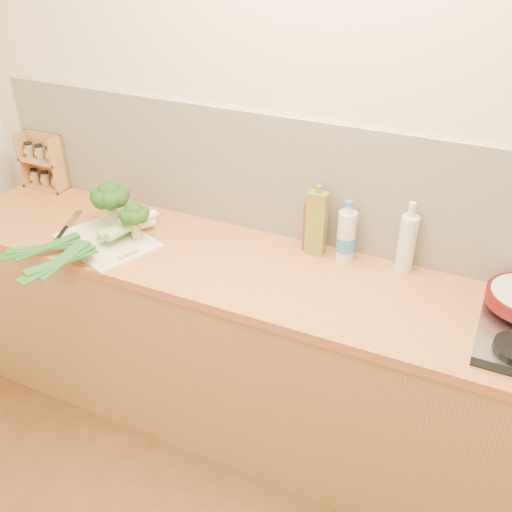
{
  "coord_description": "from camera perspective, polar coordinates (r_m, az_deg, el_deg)",
  "views": [
    {
      "loc": [
        0.69,
        -0.57,
        2.16
      ],
      "look_at": [
        -0.09,
        1.1,
        1.02
      ],
      "focal_mm": 40.0,
      "sensor_mm": 36.0,
      "label": 1
    }
  ],
  "objects": [
    {
      "name": "leek_back",
      "position": [
        2.47,
        -14.55,
        1.85
      ],
      "size": [
        0.19,
        0.69,
        0.04
      ],
      "rotation": [
        0.0,
        0.0,
        -0.19
      ],
      "color": "white",
      "rests_on": "chopping_board"
    },
    {
      "name": "oil_tin",
      "position": [
        2.36,
        6.07,
        3.29
      ],
      "size": [
        0.08,
        0.05,
        0.31
      ],
      "color": "olive",
      "rests_on": "counter"
    },
    {
      "name": "broccoli_right",
      "position": [
        2.49,
        -12.11,
        4.04
      ],
      "size": [
        0.13,
        0.14,
        0.17
      ],
      "color": "#95A862",
      "rests_on": "chopping_board"
    },
    {
      "name": "leek_front",
      "position": [
        2.57,
        -15.61,
        2.02
      ],
      "size": [
        0.43,
        0.57,
        0.04
      ],
      "rotation": [
        0.0,
        0.0,
        -0.63
      ],
      "color": "white",
      "rests_on": "chopping_board"
    },
    {
      "name": "amber_bottle",
      "position": [
        2.4,
        5.46,
        3.1
      ],
      "size": [
        0.06,
        0.06,
        0.27
      ],
      "color": "brown",
      "rests_on": "counter"
    },
    {
      "name": "broccoli_left",
      "position": [
        2.62,
        -14.42,
        5.78
      ],
      "size": [
        0.17,
        0.18,
        0.21
      ],
      "color": "#95A862",
      "rests_on": "chopping_board"
    },
    {
      "name": "glass_bottle",
      "position": [
        2.32,
        14.85,
        1.3
      ],
      "size": [
        0.07,
        0.07,
        0.3
      ],
      "color": "silver",
      "rests_on": "counter"
    },
    {
      "name": "water_bottle",
      "position": [
        2.35,
        8.99,
        1.83
      ],
      "size": [
        0.08,
        0.08,
        0.25
      ],
      "color": "silver",
      "rests_on": "counter"
    },
    {
      "name": "chefs_knife",
      "position": [
        2.71,
        -18.61,
        2.43
      ],
      "size": [
        0.14,
        0.3,
        0.02
      ],
      "rotation": [
        0.0,
        0.0,
        0.38
      ],
      "color": "silver",
      "rests_on": "counter"
    },
    {
      "name": "spice_rack",
      "position": [
        3.15,
        -20.4,
        8.57
      ],
      "size": [
        0.24,
        0.09,
        0.28
      ],
      "color": "#B0734B",
      "rests_on": "counter"
    },
    {
      "name": "leek_mid",
      "position": [
        2.49,
        -15.59,
        1.55
      ],
      "size": [
        0.16,
        0.64,
        0.04
      ],
      "rotation": [
        0.0,
        0.0,
        -0.15
      ],
      "color": "white",
      "rests_on": "chopping_board"
    },
    {
      "name": "chopping_board",
      "position": [
        2.57,
        -14.68,
        1.46
      ],
      "size": [
        0.51,
        0.44,
        0.01
      ],
      "primitive_type": "cube",
      "rotation": [
        0.0,
        0.0,
        -0.37
      ],
      "color": "#EEE5CF",
      "rests_on": "counter"
    },
    {
      "name": "room_shell",
      "position": [
        2.39,
        5.99,
        7.05
      ],
      "size": [
        3.5,
        3.5,
        3.5
      ],
      "color": "beige",
      "rests_on": "ground"
    },
    {
      "name": "counter",
      "position": [
        2.56,
        2.84,
        -10.3
      ],
      "size": [
        3.2,
        0.62,
        0.9
      ],
      "color": "#AF7949",
      "rests_on": "ground"
    }
  ]
}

